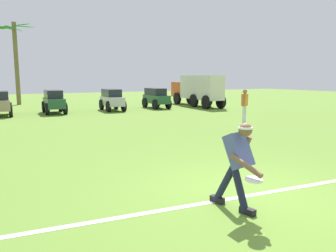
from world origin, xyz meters
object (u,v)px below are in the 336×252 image
(box_truck, at_px, (197,89))
(parked_car_slot_a, at_px, (0,103))
(teammate_near_sideline, at_px, (245,103))
(frisbee_in_flight, at_px, (254,180))
(parked_car_slot_d, at_px, (156,97))
(parked_car_slot_c, at_px, (112,99))
(palm_tree_right_of_centre, at_px, (16,55))
(frisbee_thrower, at_px, (238,161))
(parked_car_slot_b, at_px, (54,101))

(box_truck, bearing_deg, parked_car_slot_a, -179.43)
(teammate_near_sideline, xyz_separation_m, box_truck, (3.11, 8.76, 0.29))
(frisbee_in_flight, relative_size, parked_car_slot_a, 0.13)
(frisbee_in_flight, xyz_separation_m, parked_car_slot_d, (6.48, 16.70, 0.07))
(parked_car_slot_a, xyz_separation_m, box_truck, (12.73, 0.13, 0.51))
(parked_car_slot_a, distance_m, parked_car_slot_c, 6.27)
(parked_car_slot_a, distance_m, palm_tree_right_of_centre, 8.19)
(parked_car_slot_d, bearing_deg, teammate_near_sideline, -88.93)
(frisbee_thrower, distance_m, teammate_near_sideline, 9.90)
(palm_tree_right_of_centre, bearing_deg, parked_car_slot_b, -79.20)
(parked_car_slot_b, relative_size, box_truck, 0.41)
(parked_car_slot_a, height_order, palm_tree_right_of_centre, palm_tree_right_of_centre)
(parked_car_slot_d, bearing_deg, box_truck, -0.46)
(teammate_near_sideline, xyz_separation_m, parked_car_slot_a, (-9.62, 8.63, -0.22))
(teammate_near_sideline, relative_size, box_truck, 0.26)
(parked_car_slot_a, xyz_separation_m, palm_tree_right_of_centre, (1.34, 7.49, 3.03))
(teammate_near_sideline, bearing_deg, frisbee_thrower, -131.33)
(frisbee_in_flight, relative_size, parked_car_slot_d, 0.13)
(teammate_near_sideline, distance_m, parked_car_slot_b, 11.00)
(frisbee_in_flight, distance_m, parked_car_slot_b, 16.52)
(box_truck, bearing_deg, parked_car_slot_b, -179.15)
(parked_car_slot_a, xyz_separation_m, parked_car_slot_d, (9.45, 0.15, 0.00))
(frisbee_thrower, relative_size, frisbee_in_flight, 4.54)
(parked_car_slot_c, relative_size, box_truck, 0.41)
(teammate_near_sideline, bearing_deg, palm_tree_right_of_centre, 117.16)
(parked_car_slot_b, bearing_deg, palm_tree_right_of_centre, 100.80)
(frisbee_in_flight, distance_m, parked_car_slot_c, 16.80)
(frisbee_thrower, xyz_separation_m, parked_car_slot_b, (-0.30, 16.04, -0.07))
(frisbee_thrower, relative_size, box_truck, 0.24)
(teammate_near_sideline, height_order, palm_tree_right_of_centre, palm_tree_right_of_centre)
(parked_car_slot_c, bearing_deg, frisbee_thrower, -101.28)
(parked_car_slot_c, bearing_deg, frisbee_in_flight, -101.31)
(teammate_near_sideline, bearing_deg, parked_car_slot_c, 111.36)
(frisbee_thrower, distance_m, parked_car_slot_d, 17.42)
(frisbee_in_flight, bearing_deg, parked_car_slot_b, 90.68)
(frisbee_thrower, xyz_separation_m, palm_tree_right_of_centre, (-1.73, 23.56, 2.95))
(frisbee_thrower, relative_size, parked_car_slot_c, 0.58)
(frisbee_thrower, distance_m, parked_car_slot_b, 16.05)
(parked_car_slot_b, xyz_separation_m, box_truck, (9.95, 0.15, 0.51))
(parked_car_slot_a, relative_size, parked_car_slot_b, 1.00)
(frisbee_thrower, distance_m, parked_car_slot_c, 16.31)
(frisbee_thrower, bearing_deg, box_truck, 59.20)
(parked_car_slot_b, relative_size, parked_car_slot_c, 0.99)
(parked_car_slot_b, bearing_deg, box_truck, 0.85)
(frisbee_in_flight, bearing_deg, box_truck, 59.66)
(frisbee_thrower, xyz_separation_m, parked_car_slot_c, (3.19, 15.99, -0.07))
(teammate_near_sideline, height_order, parked_car_slot_a, teammate_near_sideline)
(frisbee_in_flight, height_order, palm_tree_right_of_centre, palm_tree_right_of_centre)
(teammate_near_sideline, bearing_deg, parked_car_slot_b, 128.47)
(frisbee_in_flight, bearing_deg, parked_car_slot_c, 78.69)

